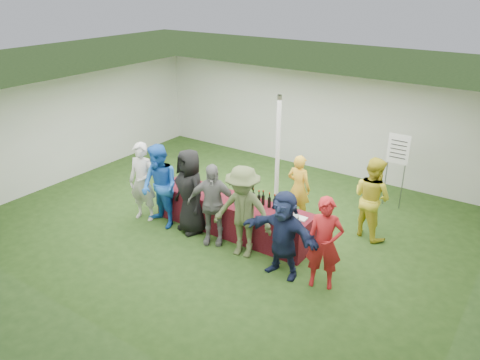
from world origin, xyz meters
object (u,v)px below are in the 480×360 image
Objects in this scene: customer_3 at (212,204)px; customer_1 at (160,187)px; serving_table at (232,215)px; staff_back at (372,198)px; customer_5 at (283,234)px; staff_pourer at (299,188)px; customer_0 at (143,182)px; customer_2 at (190,192)px; customer_6 at (325,243)px; wine_list_sign at (398,155)px; customer_4 at (243,212)px; dump_bucket at (292,220)px.

customer_1 is at bearing 156.13° from customer_3.
serving_table is 2.05× the size of staff_back.
customer_3 reaches higher than customer_5.
customer_5 is (3.10, -0.10, -0.10)m from customer_1.
customer_3 is at bearing 64.67° from staff_pourer.
customer_1 is (0.54, -0.03, 0.03)m from customer_0.
customer_5 is (3.64, -0.13, -0.06)m from customer_0.
staff_back is 4.92m from customer_0.
customer_2 is 1.11× the size of customer_5.
customer_1 reaches higher than customer_6.
wine_list_sign is 4.81m from customer_2.
customer_4 is at bearing -42.10° from serving_table.
customer_0 is at bearing 35.65° from staff_pourer.
serving_table is 2.01× the size of customer_0.
staff_back is at bearing 67.50° from customer_6.
customer_1 is (-3.87, -3.77, -0.39)m from wine_list_sign.
dump_bucket is 0.14× the size of customer_2.
dump_bucket is 0.15× the size of customer_0.
wine_list_sign is at bearing 29.16° from customer_3.
staff_pourer is (-0.65, 1.50, -0.07)m from dump_bucket.
dump_bucket is 0.15× the size of customer_3.
staff_pourer is 3.03m from customer_1.
customer_4 is (-0.19, -1.92, 0.16)m from staff_pourer.
staff_pourer is 0.83× the size of customer_1.
customer_0 reaches higher than dump_bucket.
customer_3 is 1.04× the size of customer_5.
customer_0 is 1.05× the size of customer_6.
customer_3 is 1.75m from customer_5.
staff_back is 1.02× the size of customer_3.
staff_pourer is (-1.54, -1.83, -0.54)m from wine_list_sign.
customer_6 reaches higher than dump_bucket.
customer_4 is at bearing 72.56° from staff_back.
customer_0 is (-3.52, -0.41, 0.06)m from dump_bucket.
staff_back is 1.03× the size of customer_6.
customer_0 is 0.97× the size of customer_1.
customer_3 is (1.90, 0.04, -0.03)m from customer_0.
serving_table is 2.14m from customer_0.
dump_bucket is 0.15× the size of staff_back.
customer_1 reaches higher than dump_bucket.
customer_4 is (-1.76, -2.13, 0.06)m from staff_back.
customer_0 is at bearing -152.23° from customer_2.
dump_bucket is 2.30m from customer_2.
customer_1 is 1.36m from customer_3.
customer_2 is (0.69, 0.19, -0.00)m from customer_1.
customer_1 is (-2.97, -0.44, 0.09)m from dump_bucket.
serving_table is at bearing 56.37° from customer_3.
customer_1 reaches higher than staff_pourer.
customer_0 reaches higher than staff_pourer.
customer_1 is (-3.90, -2.15, 0.05)m from staff_back.
dump_bucket is at bearing 105.32° from customer_5.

